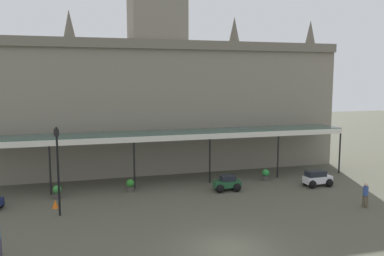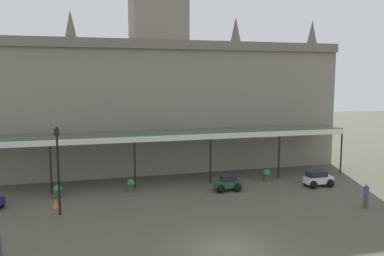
{
  "view_description": "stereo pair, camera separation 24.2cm",
  "coord_description": "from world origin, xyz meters",
  "px_view_note": "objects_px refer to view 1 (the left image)",
  "views": [
    {
      "loc": [
        -7.05,
        -17.83,
        8.58
      ],
      "look_at": [
        0.0,
        7.0,
        5.33
      ],
      "focal_mm": 37.23,
      "sensor_mm": 36.0,
      "label": 1
    },
    {
      "loc": [
        -6.82,
        -17.9,
        8.58
      ],
      "look_at": [
        0.0,
        7.0,
        5.33
      ],
      "focal_mm": 37.23,
      "sensor_mm": 36.0,
      "label": 2
    }
  ],
  "objects_px": {
    "victorian_lamppost": "(58,162)",
    "planter_forecourt_centre": "(130,185)",
    "car_white_estate": "(317,179)",
    "pedestrian_beside_cars": "(366,194)",
    "traffic_cone": "(55,204)",
    "car_green_sedan": "(227,184)",
    "planter_near_kerb": "(57,192)",
    "planter_by_canopy": "(266,175)"
  },
  "relations": [
    {
      "from": "victorian_lamppost",
      "to": "planter_forecourt_centre",
      "type": "bearing_deg",
      "value": 39.5
    },
    {
      "from": "car_white_estate",
      "to": "planter_forecourt_centre",
      "type": "relative_size",
      "value": 2.37
    },
    {
      "from": "pedestrian_beside_cars",
      "to": "planter_forecourt_centre",
      "type": "xyz_separation_m",
      "value": [
        -14.61,
        7.99,
        -0.42
      ]
    },
    {
      "from": "car_white_estate",
      "to": "traffic_cone",
      "type": "bearing_deg",
      "value": -179.97
    },
    {
      "from": "car_green_sedan",
      "to": "planter_near_kerb",
      "type": "distance_m",
      "value": 12.52
    },
    {
      "from": "pedestrian_beside_cars",
      "to": "planter_by_canopy",
      "type": "relative_size",
      "value": 1.74
    },
    {
      "from": "traffic_cone",
      "to": "planter_forecourt_centre",
      "type": "relative_size",
      "value": 0.59
    },
    {
      "from": "traffic_cone",
      "to": "planter_near_kerb",
      "type": "xyz_separation_m",
      "value": [
        0.02,
        2.26,
        0.21
      ]
    },
    {
      "from": "traffic_cone",
      "to": "planter_near_kerb",
      "type": "relative_size",
      "value": 0.59
    },
    {
      "from": "planter_near_kerb",
      "to": "car_green_sedan",
      "type": "bearing_deg",
      "value": -6.71
    },
    {
      "from": "victorian_lamppost",
      "to": "planter_by_canopy",
      "type": "xyz_separation_m",
      "value": [
        16.32,
        4.28,
        -2.95
      ]
    },
    {
      "from": "car_green_sedan",
      "to": "planter_by_canopy",
      "type": "relative_size",
      "value": 2.17
    },
    {
      "from": "traffic_cone",
      "to": "planter_by_canopy",
      "type": "relative_size",
      "value": 0.59
    },
    {
      "from": "pedestrian_beside_cars",
      "to": "planter_forecourt_centre",
      "type": "bearing_deg",
      "value": 151.31
    },
    {
      "from": "car_green_sedan",
      "to": "planter_by_canopy",
      "type": "distance_m",
      "value": 4.64
    },
    {
      "from": "car_white_estate",
      "to": "car_green_sedan",
      "type": "bearing_deg",
      "value": 173.89
    },
    {
      "from": "car_white_estate",
      "to": "victorian_lamppost",
      "type": "relative_size",
      "value": 0.4
    },
    {
      "from": "car_green_sedan",
      "to": "planter_near_kerb",
      "type": "xyz_separation_m",
      "value": [
        -12.43,
        1.46,
        -0.01
      ]
    },
    {
      "from": "car_white_estate",
      "to": "planter_forecourt_centre",
      "type": "xyz_separation_m",
      "value": [
        -14.54,
        2.51,
        -0.07
      ]
    },
    {
      "from": "car_green_sedan",
      "to": "traffic_cone",
      "type": "relative_size",
      "value": 3.66
    },
    {
      "from": "traffic_cone",
      "to": "planter_by_canopy",
      "type": "bearing_deg",
      "value": 9.3
    },
    {
      "from": "car_green_sedan",
      "to": "planter_forecourt_centre",
      "type": "xyz_separation_m",
      "value": [
        -7.17,
        1.72,
        -0.01
      ]
    },
    {
      "from": "pedestrian_beside_cars",
      "to": "traffic_cone",
      "type": "distance_m",
      "value": 20.64
    },
    {
      "from": "traffic_cone",
      "to": "planter_forecourt_centre",
      "type": "xyz_separation_m",
      "value": [
        5.29,
        2.51,
        0.21
      ]
    },
    {
      "from": "traffic_cone",
      "to": "planter_near_kerb",
      "type": "bearing_deg",
      "value": 89.44
    },
    {
      "from": "planter_forecourt_centre",
      "to": "planter_by_canopy",
      "type": "xyz_separation_m",
      "value": [
        11.39,
        0.22,
        0.0
      ]
    },
    {
      "from": "victorian_lamppost",
      "to": "planter_near_kerb",
      "type": "xyz_separation_m",
      "value": [
        -0.34,
        3.81,
        -2.95
      ]
    },
    {
      "from": "car_white_estate",
      "to": "traffic_cone",
      "type": "relative_size",
      "value": 4.0
    },
    {
      "from": "car_white_estate",
      "to": "pedestrian_beside_cars",
      "type": "distance_m",
      "value": 5.5
    },
    {
      "from": "car_green_sedan",
      "to": "victorian_lamppost",
      "type": "distance_m",
      "value": 12.67
    },
    {
      "from": "victorian_lamppost",
      "to": "planter_near_kerb",
      "type": "bearing_deg",
      "value": 95.03
    },
    {
      "from": "traffic_cone",
      "to": "planter_near_kerb",
      "type": "distance_m",
      "value": 2.27
    },
    {
      "from": "car_green_sedan",
      "to": "planter_forecourt_centre",
      "type": "height_order",
      "value": "car_green_sedan"
    },
    {
      "from": "car_white_estate",
      "to": "planter_near_kerb",
      "type": "height_order",
      "value": "car_white_estate"
    },
    {
      "from": "planter_by_canopy",
      "to": "traffic_cone",
      "type": "bearing_deg",
      "value": -170.7
    },
    {
      "from": "planter_near_kerb",
      "to": "pedestrian_beside_cars",
      "type": "bearing_deg",
      "value": -21.28
    },
    {
      "from": "traffic_cone",
      "to": "pedestrian_beside_cars",
      "type": "bearing_deg",
      "value": -15.4
    },
    {
      "from": "pedestrian_beside_cars",
      "to": "planter_forecourt_centre",
      "type": "distance_m",
      "value": 16.66
    },
    {
      "from": "victorian_lamppost",
      "to": "planter_near_kerb",
      "type": "height_order",
      "value": "victorian_lamppost"
    },
    {
      "from": "pedestrian_beside_cars",
      "to": "planter_by_canopy",
      "type": "distance_m",
      "value": 8.83
    },
    {
      "from": "victorian_lamppost",
      "to": "traffic_cone",
      "type": "bearing_deg",
      "value": 103.0
    },
    {
      "from": "pedestrian_beside_cars",
      "to": "planter_by_canopy",
      "type": "height_order",
      "value": "pedestrian_beside_cars"
    }
  ]
}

